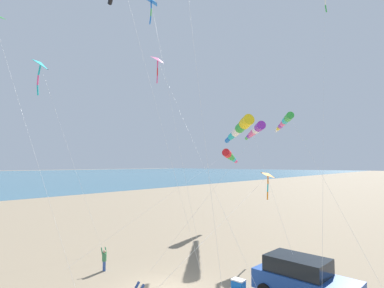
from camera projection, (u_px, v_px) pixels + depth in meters
parked_car at (303, 279)px, 13.20m from camera, size 4.42×2.31×1.85m
cooler_box at (238, 284)px, 14.57m from camera, size 0.62×0.42×0.42m
person_bystander_far at (104, 258)px, 16.98m from camera, size 0.42×0.36×1.26m
kite_delta_white_trailing at (152, 1)px, 25.52m from camera, size 8.62×3.97×20.06m
kite_windsock_orange_high_right at (240, 128)px, 21.54m from camera, size 9.19×7.71×9.29m
kite_windsock_long_streamer_left at (230, 156)px, 30.95m from camera, size 1.29×19.41×7.49m
kite_delta_purple_drifting at (268, 176)px, 21.23m from camera, size 1.98×15.84×5.45m
kite_windsock_magenta_far_left at (255, 131)px, 29.12m from camera, size 5.20×17.99×9.73m
kite_delta_checkered_midright at (158, 60)px, 24.45m from camera, size 12.32×5.68×14.73m
kite_delta_blue_topmost at (41, 65)px, 23.90m from camera, size 7.47×2.71×14.24m
kite_windsock_black_fish_shape at (284, 122)px, 21.62m from camera, size 8.74×7.67×9.32m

